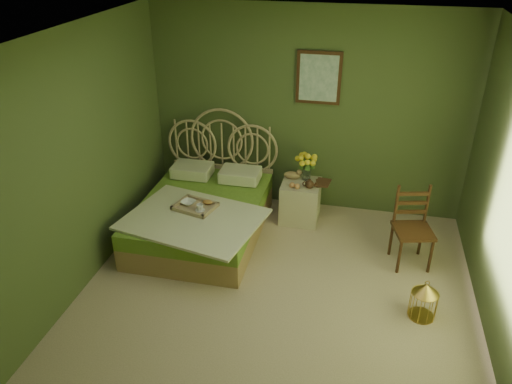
% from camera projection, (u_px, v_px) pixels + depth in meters
% --- Properties ---
extents(floor, '(4.50, 4.50, 0.00)m').
position_uv_depth(floor, '(272.00, 312.00, 4.93)').
color(floor, '#C6AB8F').
rests_on(floor, ground).
extents(ceiling, '(4.50, 4.50, 0.00)m').
position_uv_depth(ceiling, '(277.00, 44.00, 3.69)').
color(ceiling, silver).
rests_on(ceiling, wall_back).
extents(wall_back, '(4.00, 0.00, 4.00)m').
position_uv_depth(wall_back, '(308.00, 112.00, 6.24)').
color(wall_back, '#46592F').
rests_on(wall_back, floor).
extents(wall_left, '(0.00, 4.50, 4.50)m').
position_uv_depth(wall_left, '(65.00, 175.00, 4.69)').
color(wall_left, '#46592F').
rests_on(wall_left, floor).
extents(wall_art, '(0.54, 0.04, 0.64)m').
position_uv_depth(wall_art, '(319.00, 78.00, 5.98)').
color(wall_art, '#34200E').
rests_on(wall_art, wall_back).
extents(bed, '(1.65, 2.09, 1.29)m').
position_uv_depth(bed, '(203.00, 212.00, 6.07)').
color(bed, '#A47952').
rests_on(bed, floor).
extents(nightstand, '(0.48, 0.48, 0.95)m').
position_uv_depth(nightstand, '(301.00, 195.00, 6.32)').
color(nightstand, beige).
rests_on(nightstand, floor).
extents(chair, '(0.48, 0.48, 0.90)m').
position_uv_depth(chair, '(414.00, 222.00, 5.47)').
color(chair, '#34200E').
rests_on(chair, floor).
extents(birdcage, '(0.25, 0.25, 0.39)m').
position_uv_depth(birdcage, '(424.00, 301.00, 4.79)').
color(birdcage, '#B08A38').
rests_on(birdcage, floor).
extents(book_lower, '(0.17, 0.22, 0.02)m').
position_uv_depth(book_lower, '(316.00, 183.00, 6.21)').
color(book_lower, '#381E0F').
rests_on(book_lower, nightstand).
extents(book_upper, '(0.20, 0.26, 0.02)m').
position_uv_depth(book_upper, '(316.00, 182.00, 6.20)').
color(book_upper, '#472819').
rests_on(book_upper, nightstand).
extents(cereal_bowl, '(0.20, 0.20, 0.04)m').
position_uv_depth(cereal_bowl, '(188.00, 203.00, 5.80)').
color(cereal_bowl, white).
rests_on(cereal_bowl, bed).
extents(coffee_cup, '(0.10, 0.10, 0.08)m').
position_uv_depth(coffee_cup, '(200.00, 207.00, 5.66)').
color(coffee_cup, white).
rests_on(coffee_cup, bed).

